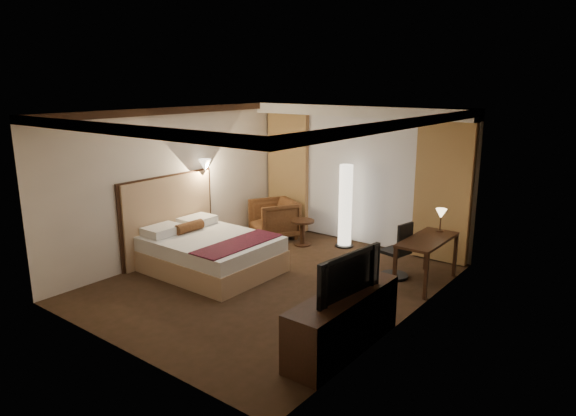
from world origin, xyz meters
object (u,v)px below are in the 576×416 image
Objects in this scene: side_table at (303,233)px; dresser at (343,322)px; floor_lamp at (345,206)px; desk at (426,261)px; armchair at (274,217)px; office_chair at (395,249)px; bed at (211,254)px; television at (342,268)px.

dresser is (2.76, -2.95, 0.10)m from side_table.
floor_lamp is 1.27× the size of desk.
armchair reaches higher than side_table.
desk is 1.34× the size of office_chair.
floor_lamp is (0.69, 0.43, 0.56)m from side_table.
bed is at bearing -100.51° from side_table.
television reaches higher than armchair.
desk is 2.64m from television.
office_chair is (2.58, 1.64, 0.17)m from bed.
armchair is 1.56m from floor_lamp.
television is (0.53, -2.51, 0.55)m from office_chair.
armchair is at bearing -177.90° from office_chair.
floor_lamp is at bearing 66.76° from bed.
side_table is 0.31× the size of floor_lamp.
armchair is 3.51m from desk.
armchair is 0.78× the size of television.
armchair reaches higher than desk.
side_table is at bearing 24.40° from armchair.
armchair is at bearing 139.53° from dresser.
side_table is at bearing -147.96° from floor_lamp.
television is (2.73, -2.95, 0.78)m from side_table.
bed is at bearing 80.69° from television.
side_table is at bearing 133.06° from dresser.
bed is 3.53m from desk.
floor_lamp is 1.70× the size of office_chair.
office_chair reaches higher than dresser.
side_table is 0.40× the size of desk.
desk is 1.15× the size of television.
office_chair is at bearing 102.68° from dresser.
floor_lamp reaches higher than side_table.
television is (2.03, -3.39, 0.22)m from floor_lamp.
office_chair is (2.96, -0.50, 0.05)m from armchair.
floor_lamp is at bearing 43.14° from armchair.
dresser is (0.05, -2.56, -0.02)m from desk.
dresser is at bearing -15.45° from bed.
bed is at bearing 164.55° from dresser.
desk is at bearing 28.62° from bed.
armchair is at bearing 172.59° from desk.
dresser is at bearing -83.72° from television.
side_table is 0.53× the size of office_chair.
desk is (3.09, 1.69, 0.07)m from bed.
dresser is (0.56, -2.51, -0.12)m from office_chair.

